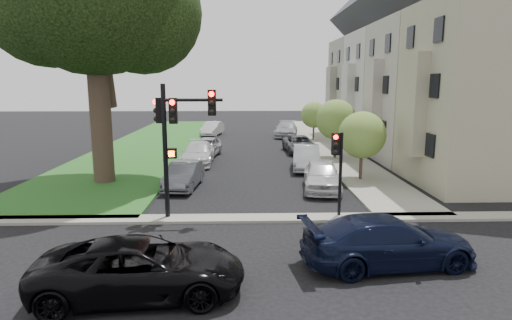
{
  "coord_description": "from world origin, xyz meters",
  "views": [
    {
      "loc": [
        -0.55,
        -15.18,
        5.71
      ],
      "look_at": [
        0.0,
        5.0,
        2.0
      ],
      "focal_mm": 30.0,
      "sensor_mm": 36.0,
      "label": 1
    }
  ],
  "objects_px": {
    "traffic_signal_secondary": "(338,159)",
    "car_cross_far": "(388,241)",
    "car_parked_6": "(198,153)",
    "car_parked_7": "(206,147)",
    "car_parked_0": "(322,175)",
    "car_parked_9": "(212,129)",
    "car_parked_2": "(300,144)",
    "small_tree_c": "(314,115)",
    "car_parked_1": "(306,158)",
    "traffic_signal_main": "(175,127)",
    "car_parked_4": "(286,129)",
    "small_tree_a": "(362,135)",
    "small_tree_b": "(336,120)",
    "car_cross_near": "(141,268)",
    "car_parked_5": "(184,175)"
  },
  "relations": [
    {
      "from": "small_tree_c",
      "to": "car_parked_1",
      "type": "xyz_separation_m",
      "value": [
        -2.69,
        -13.77,
        -1.75
      ]
    },
    {
      "from": "small_tree_c",
      "to": "car_parked_1",
      "type": "height_order",
      "value": "small_tree_c"
    },
    {
      "from": "traffic_signal_main",
      "to": "car_parked_7",
      "type": "distance_m",
      "value": 15.49
    },
    {
      "from": "small_tree_c",
      "to": "car_cross_far",
      "type": "height_order",
      "value": "small_tree_c"
    },
    {
      "from": "traffic_signal_main",
      "to": "car_parked_6",
      "type": "bearing_deg",
      "value": 92.16
    },
    {
      "from": "car_parked_6",
      "to": "car_parked_7",
      "type": "height_order",
      "value": "car_parked_7"
    },
    {
      "from": "car_cross_far",
      "to": "car_parked_4",
      "type": "xyz_separation_m",
      "value": [
        -0.09,
        31.99,
        0.0
      ]
    },
    {
      "from": "traffic_signal_main",
      "to": "car_cross_near",
      "type": "xyz_separation_m",
      "value": [
        0.01,
        -6.55,
        -3.11
      ]
    },
    {
      "from": "small_tree_a",
      "to": "car_parked_4",
      "type": "xyz_separation_m",
      "value": [
        -2.36,
        20.4,
        -1.9
      ]
    },
    {
      "from": "small_tree_a",
      "to": "car_parked_2",
      "type": "distance_m",
      "value": 10.53
    },
    {
      "from": "traffic_signal_secondary",
      "to": "car_parked_4",
      "type": "relative_size",
      "value": 0.67
    },
    {
      "from": "car_cross_far",
      "to": "car_parked_9",
      "type": "height_order",
      "value": "car_cross_far"
    },
    {
      "from": "small_tree_b",
      "to": "car_parked_6",
      "type": "height_order",
      "value": "small_tree_b"
    },
    {
      "from": "traffic_signal_main",
      "to": "car_cross_near",
      "type": "relative_size",
      "value": 1.01
    },
    {
      "from": "car_cross_near",
      "to": "small_tree_a",
      "type": "bearing_deg",
      "value": -40.89
    },
    {
      "from": "small_tree_a",
      "to": "car_parked_1",
      "type": "height_order",
      "value": "small_tree_a"
    },
    {
      "from": "car_parked_1",
      "to": "car_parked_6",
      "type": "relative_size",
      "value": 0.91
    },
    {
      "from": "car_parked_1",
      "to": "car_parked_5",
      "type": "height_order",
      "value": "car_parked_1"
    },
    {
      "from": "traffic_signal_secondary",
      "to": "car_parked_2",
      "type": "xyz_separation_m",
      "value": [
        0.62,
        16.87,
        -1.86
      ]
    },
    {
      "from": "small_tree_b",
      "to": "car_parked_2",
      "type": "relative_size",
      "value": 0.9
    },
    {
      "from": "small_tree_c",
      "to": "car_parked_1",
      "type": "distance_m",
      "value": 14.14
    },
    {
      "from": "traffic_signal_main",
      "to": "traffic_signal_secondary",
      "type": "height_order",
      "value": "traffic_signal_main"
    },
    {
      "from": "traffic_signal_secondary",
      "to": "car_parked_6",
      "type": "height_order",
      "value": "traffic_signal_secondary"
    },
    {
      "from": "small_tree_b",
      "to": "small_tree_c",
      "type": "distance_m",
      "value": 10.09
    },
    {
      "from": "car_cross_near",
      "to": "car_parked_7",
      "type": "distance_m",
      "value": 21.72
    },
    {
      "from": "small_tree_b",
      "to": "car_cross_near",
      "type": "distance_m",
      "value": 22.63
    },
    {
      "from": "car_parked_6",
      "to": "car_parked_0",
      "type": "bearing_deg",
      "value": -45.43
    },
    {
      "from": "car_parked_5",
      "to": "car_parked_9",
      "type": "bearing_deg",
      "value": 95.84
    },
    {
      "from": "traffic_signal_secondary",
      "to": "car_parked_0",
      "type": "relative_size",
      "value": 0.77
    },
    {
      "from": "small_tree_a",
      "to": "car_parked_1",
      "type": "distance_m",
      "value": 4.76
    },
    {
      "from": "traffic_signal_secondary",
      "to": "car_cross_far",
      "type": "height_order",
      "value": "traffic_signal_secondary"
    },
    {
      "from": "small_tree_b",
      "to": "car_parked_4",
      "type": "bearing_deg",
      "value": 100.09
    },
    {
      "from": "car_cross_near",
      "to": "car_parked_7",
      "type": "bearing_deg",
      "value": -4.8
    },
    {
      "from": "car_parked_0",
      "to": "car_parked_9",
      "type": "xyz_separation_m",
      "value": [
        -7.56,
        23.77,
        -0.07
      ]
    },
    {
      "from": "car_parked_2",
      "to": "car_parked_5",
      "type": "bearing_deg",
      "value": -127.7
    },
    {
      "from": "car_parked_0",
      "to": "small_tree_b",
      "type": "bearing_deg",
      "value": 81.18
    },
    {
      "from": "car_parked_2",
      "to": "car_parked_6",
      "type": "distance_m",
      "value": 9.04
    },
    {
      "from": "small_tree_c",
      "to": "traffic_signal_secondary",
      "type": "height_order",
      "value": "small_tree_c"
    },
    {
      "from": "traffic_signal_secondary",
      "to": "car_cross_far",
      "type": "distance_m",
      "value": 5.15
    },
    {
      "from": "traffic_signal_main",
      "to": "car_parked_2",
      "type": "relative_size",
      "value": 1.14
    },
    {
      "from": "small_tree_a",
      "to": "car_parked_7",
      "type": "bearing_deg",
      "value": 139.0
    },
    {
      "from": "traffic_signal_secondary",
      "to": "car_parked_0",
      "type": "bearing_deg",
      "value": 87.26
    },
    {
      "from": "small_tree_a",
      "to": "small_tree_b",
      "type": "bearing_deg",
      "value": 90.0
    },
    {
      "from": "car_parked_5",
      "to": "car_parked_7",
      "type": "height_order",
      "value": "car_parked_7"
    },
    {
      "from": "small_tree_b",
      "to": "car_parked_6",
      "type": "xyz_separation_m",
      "value": [
        -10.02,
        -1.64,
        -2.2
      ]
    },
    {
      "from": "car_cross_near",
      "to": "car_parked_2",
      "type": "xyz_separation_m",
      "value": [
        7.3,
        23.37,
        -0.09
      ]
    },
    {
      "from": "car_cross_near",
      "to": "car_parked_4",
      "type": "xyz_separation_m",
      "value": [
        7.19,
        33.68,
        0.02
      ]
    },
    {
      "from": "car_parked_6",
      "to": "car_parked_9",
      "type": "bearing_deg",
      "value": 90.82
    },
    {
      "from": "car_cross_near",
      "to": "car_parked_0",
      "type": "xyz_separation_m",
      "value": [
        6.91,
        11.23,
        0.03
      ]
    },
    {
      "from": "small_tree_b",
      "to": "car_parked_1",
      "type": "relative_size",
      "value": 0.93
    }
  ]
}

